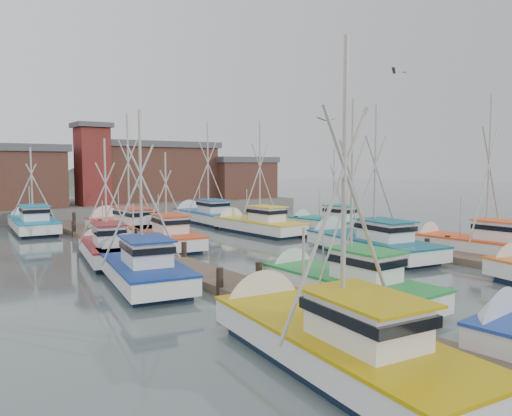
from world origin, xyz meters
TOP-DOWN VIEW (x-y plane):
  - ground at (0.00, 0.00)m, footprint 260.00×260.00m
  - dock_left at (-7.00, 4.04)m, footprint 2.30×46.00m
  - dock_right at (7.00, 4.04)m, footprint 2.30×46.00m
  - quay at (0.00, 37.00)m, footprint 44.00×16.00m
  - shed_center at (6.00, 37.00)m, footprint 14.84×9.54m
  - shed_right at (17.00, 34.00)m, footprint 8.48×6.36m
  - lookout_tower at (-2.00, 33.00)m, footprint 3.60×3.60m
  - boat_2 at (-9.29, -9.59)m, footprint 4.04×9.88m
  - boat_4 at (-4.44, -5.28)m, footprint 3.43×8.31m
  - boat_5 at (4.29, 1.15)m, footprint 4.55×10.33m
  - boat_6 at (-9.69, 2.45)m, footprint 4.25×9.43m
  - boat_7 at (9.16, -3.05)m, footprint 4.06×8.80m
  - boat_8 at (-4.38, 11.10)m, footprint 3.78×9.03m
  - boat_9 at (4.23, 12.67)m, footprint 3.81×9.14m
  - boat_10 at (-9.21, 8.41)m, footprint 3.66×7.95m
  - boat_11 at (9.29, 9.64)m, footprint 3.35×8.17m
  - boat_12 at (-4.54, 17.54)m, footprint 4.15×10.51m
  - boat_13 at (4.64, 21.27)m, footprint 4.11×9.83m
  - boat_14 at (-9.88, 24.14)m, footprint 3.73×9.79m
  - gull_near at (0.91, -3.78)m, footprint 1.49×0.65m
  - gull_far at (2.96, 3.28)m, footprint 1.55×0.62m

SIDE VIEW (x-z plane):
  - ground at x=0.00m, z-range 0.00..0.00m
  - dock_left at x=-7.00m, z-range -0.54..0.96m
  - dock_right at x=7.00m, z-range -0.54..0.96m
  - quay at x=0.00m, z-range 0.00..1.20m
  - boat_8 at x=-4.38m, z-range -2.81..4.16m
  - boat_11 at x=9.29m, z-range -3.03..4.38m
  - boat_14 at x=-9.88m, z-range -3.16..4.51m
  - boat_10 at x=-9.21m, z-range -3.04..4.39m
  - boat_4 at x=-4.44m, z-range -3.62..4.98m
  - boat_6 at x=-9.69m, z-range -3.64..5.01m
  - boat_9 at x=4.23m, z-range -4.09..5.45m
  - boat_5 at x=4.29m, z-range -4.23..5.60m
  - boat_12 at x=-4.54m, z-range -4.41..5.78m
  - boat_2 at x=-9.29m, z-range -4.07..5.44m
  - boat_13 at x=4.64m, z-range -4.44..5.81m
  - boat_7 at x=9.16m, z-range -4.43..5.80m
  - shed_right at x=17.00m, z-range 1.24..6.44m
  - shed_center at x=6.00m, z-range 1.24..8.14m
  - lookout_tower at x=-2.00m, z-range 1.30..9.80m
  - gull_far at x=2.96m, z-range 8.06..8.30m
  - gull_near at x=0.91m, z-range 9.70..9.94m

